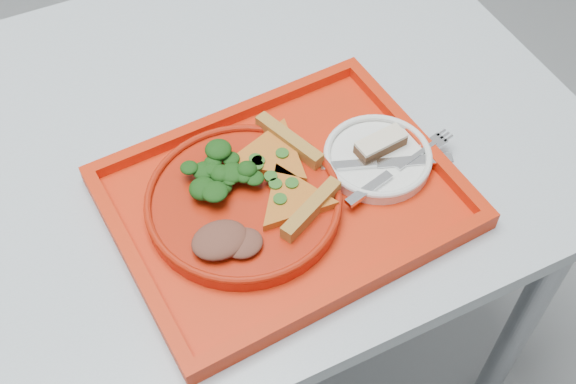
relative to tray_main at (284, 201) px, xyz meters
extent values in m
cube|color=#A7B2BB|center=(-0.30, 0.16, -0.02)|extent=(1.60, 0.80, 0.03)
cylinder|color=gray|center=(0.42, -0.16, -0.40)|extent=(0.05, 0.05, 0.72)
cylinder|color=gray|center=(0.42, 0.48, -0.40)|extent=(0.05, 0.05, 0.72)
cube|color=red|center=(0.00, 0.00, 0.00)|extent=(0.47, 0.38, 0.01)
cylinder|color=#AD1F0B|center=(-0.05, 0.01, 0.02)|extent=(0.26, 0.26, 0.02)
cylinder|color=white|center=(0.15, 0.00, 0.01)|extent=(0.15, 0.15, 0.01)
ellipsoid|color=black|center=(-0.07, 0.05, 0.04)|extent=(0.08, 0.08, 0.04)
ellipsoid|color=brown|center=(-0.11, -0.04, 0.03)|extent=(0.07, 0.06, 0.02)
cube|color=#502E1A|center=(0.16, 0.01, 0.03)|extent=(0.08, 0.04, 0.02)
cube|color=beige|center=(0.16, 0.01, 0.04)|extent=(0.08, 0.04, 0.00)
cube|color=silver|center=(0.15, -0.02, 0.02)|extent=(0.18, 0.08, 0.01)
cube|color=silver|center=(0.16, -0.03, 0.02)|extent=(0.18, 0.07, 0.01)
camera|label=1|loc=(-0.25, -0.53, 0.78)|focal=45.00mm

